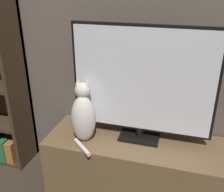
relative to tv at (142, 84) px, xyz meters
name	(u,v)px	position (x,y,z in m)	size (l,w,h in m)	color
wall_back	(159,7)	(0.05, 0.22, 0.45)	(4.80, 0.05, 2.60)	#60564C
tv_stand	(143,168)	(0.05, -0.05, -0.63)	(1.37, 0.44, 0.44)	brown
tv	(142,84)	(0.00, 0.00, 0.00)	(0.93, 0.16, 0.78)	black
cat	(83,116)	(-0.36, -0.12, -0.22)	(0.21, 0.27, 0.45)	silver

